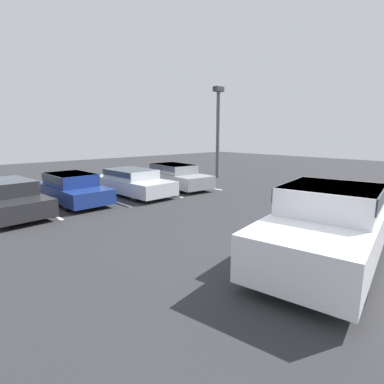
% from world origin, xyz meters
% --- Properties ---
extents(ground_plane, '(60.00, 60.00, 0.00)m').
position_xyz_m(ground_plane, '(0.00, 0.00, 0.00)').
color(ground_plane, '#2D2D30').
extents(stall_stripe_b, '(0.12, 4.42, 0.01)m').
position_xyz_m(stall_stripe_b, '(-3.15, 9.48, 0.00)').
color(stall_stripe_b, white).
rests_on(stall_stripe_b, ground_plane).
extents(stall_stripe_c, '(0.12, 4.42, 0.01)m').
position_xyz_m(stall_stripe_c, '(-0.45, 9.48, 0.00)').
color(stall_stripe_c, white).
rests_on(stall_stripe_c, ground_plane).
extents(stall_stripe_d, '(0.12, 4.42, 0.01)m').
position_xyz_m(stall_stripe_d, '(2.24, 9.48, 0.00)').
color(stall_stripe_d, white).
rests_on(stall_stripe_d, ground_plane).
extents(stall_stripe_e, '(0.12, 4.42, 0.01)m').
position_xyz_m(stall_stripe_e, '(4.94, 9.48, 0.00)').
color(stall_stripe_e, white).
rests_on(stall_stripe_e, ground_plane).
extents(pickup_truck, '(6.18, 3.11, 1.76)m').
position_xyz_m(pickup_truck, '(0.44, -0.15, 0.88)').
color(pickup_truck, silver).
rests_on(pickup_truck, ground_plane).
extents(parked_sedan_a, '(2.23, 4.56, 1.25)m').
position_xyz_m(parked_sedan_a, '(-4.38, 9.35, 0.67)').
color(parked_sedan_a, '#232326').
rests_on(parked_sedan_a, ground_plane).
extents(parked_sedan_b, '(1.84, 4.30, 1.24)m').
position_xyz_m(parked_sedan_b, '(-1.87, 9.70, 0.66)').
color(parked_sedan_b, navy).
rests_on(parked_sedan_b, ground_plane).
extents(parked_sedan_c, '(2.02, 4.66, 1.22)m').
position_xyz_m(parked_sedan_c, '(0.91, 9.43, 0.65)').
color(parked_sedan_c, '#B7BABF').
rests_on(parked_sedan_c, ground_plane).
extents(parked_sedan_d, '(2.13, 4.89, 1.25)m').
position_xyz_m(parked_sedan_d, '(3.66, 9.62, 0.67)').
color(parked_sedan_d, gray).
rests_on(parked_sedan_d, ground_plane).
extents(light_post, '(0.70, 0.36, 5.78)m').
position_xyz_m(light_post, '(8.02, 10.47, 3.36)').
color(light_post, '#515156').
rests_on(light_post, ground_plane).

